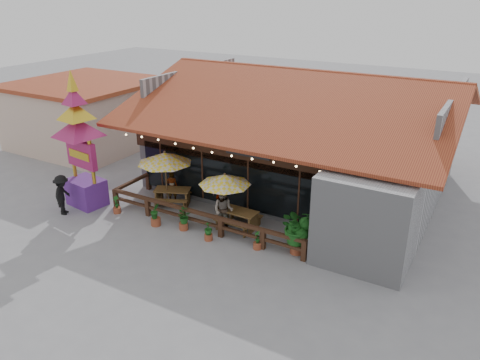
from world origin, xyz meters
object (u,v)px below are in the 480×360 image
Objects in this scene: umbrella_left at (165,158)px; picnic_table_right at (238,216)px; picnic_table_left at (173,194)px; pedestrian at (63,195)px; thai_sign_tower at (78,131)px; tropical_plant at (298,227)px; umbrella_right at (225,180)px.

umbrella_left is 1.72× the size of picnic_table_right.
umbrella_left is at bearing -142.54° from picnic_table_left.
pedestrian is (-3.78, -3.34, 0.41)m from picnic_table_left.
tropical_plant is (10.71, 0.92, -2.57)m from thai_sign_tower.
thai_sign_tower is (-3.64, -2.06, 3.17)m from picnic_table_left.
tropical_plant is 1.04× the size of pedestrian.
picnic_table_left is 0.31× the size of thai_sign_tower.
picnic_table_left is at bearing -77.40° from pedestrian.
picnic_table_left is at bearing 29.49° from thai_sign_tower.
umbrella_left reaches higher than tropical_plant.
pedestrian is (-0.14, -1.28, -2.76)m from thai_sign_tower.
umbrella_left is 1.05× the size of umbrella_right.
umbrella_left is 5.00m from pedestrian.
picnic_table_left is at bearing 37.46° from umbrella_left.
tropical_plant is at bearing -107.40° from pedestrian.
umbrella_left reaches higher than picnic_table_left.
picnic_table_right is 0.87× the size of tropical_plant.
thai_sign_tower is (-3.43, -1.90, 1.29)m from umbrella_left.
umbrella_right is at bearing 169.94° from tropical_plant.
umbrella_right is 1.42× the size of tropical_plant.
pedestrian is (-3.58, -3.18, -1.46)m from umbrella_left.
pedestrian reaches higher than picnic_table_right.
tropical_plant is at bearing -12.66° from picnic_table_right.
picnic_table_left is (-3.30, 0.47, -1.60)m from umbrella_right.
thai_sign_tower reaches higher than umbrella_left.
picnic_table_left is 3.99m from picnic_table_right.
umbrella_right reaches higher than tropical_plant.
umbrella_right is 3.96m from tropical_plant.
thai_sign_tower is (-6.94, -1.59, 1.57)m from umbrella_right.
tropical_plant is (3.77, -0.67, -1.00)m from umbrella_right.
umbrella_right is 7.29m from thai_sign_tower.
umbrella_right is 1.63× the size of picnic_table_right.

